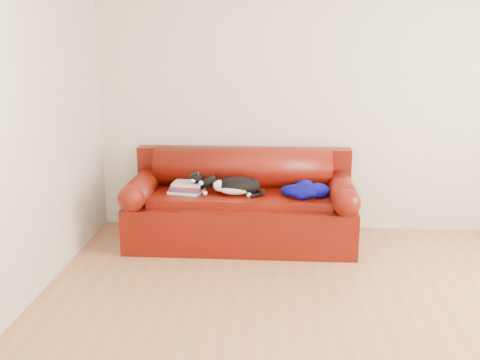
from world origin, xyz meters
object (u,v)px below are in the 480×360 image
object	(u,v)px
sofa_base	(241,218)
book_stack	(187,188)
cat	(236,186)
blanket	(305,190)

from	to	relation	value
sofa_base	book_stack	distance (m)	0.59
sofa_base	book_stack	xyz separation A→B (m)	(-0.50, -0.06, 0.31)
book_stack	cat	distance (m)	0.46
cat	blanket	distance (m)	0.62
sofa_base	blanket	distance (m)	0.68
blanket	book_stack	bearing A→B (deg)	177.69
sofa_base	blanket	bearing A→B (deg)	-10.09
book_stack	blanket	bearing A→B (deg)	-2.31
sofa_base	cat	size ratio (longest dim) A/B	3.57
sofa_base	book_stack	bearing A→B (deg)	-173.11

